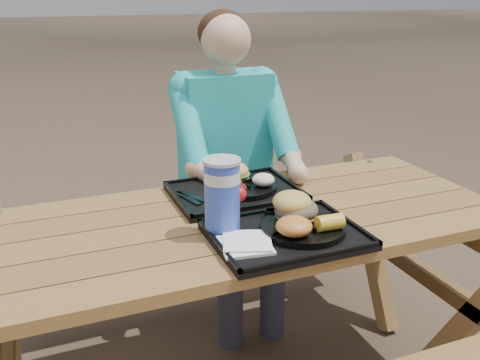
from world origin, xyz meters
name	(u,v)px	position (x,y,z in m)	size (l,w,h in m)	color
picnic_table	(240,312)	(0.00, 0.00, 0.38)	(1.80, 1.49, 0.75)	#999999
tray_near	(286,236)	(0.07, -0.21, 0.76)	(0.45, 0.35, 0.02)	black
tray_far	(235,194)	(0.05, 0.18, 0.76)	(0.45, 0.35, 0.02)	black
plate_near	(303,228)	(0.12, -0.22, 0.78)	(0.26, 0.26, 0.02)	black
plate_far	(242,186)	(0.08, 0.19, 0.78)	(0.26, 0.26, 0.02)	black
napkin_stack	(245,244)	(-0.08, -0.25, 0.78)	(0.14, 0.14, 0.02)	white
soda_cup	(222,197)	(-0.10, -0.11, 0.88)	(0.11, 0.11, 0.22)	blue
condiment_bbq	(271,213)	(0.08, -0.08, 0.78)	(0.04, 0.04, 0.03)	black
condiment_mustard	(281,210)	(0.12, -0.07, 0.78)	(0.04, 0.04, 0.03)	#FFAE1C
sandwich	(297,198)	(0.13, -0.16, 0.86)	(0.13, 0.13, 0.13)	gold
mac_cheese	(294,226)	(0.06, -0.26, 0.82)	(0.11, 0.11, 0.05)	orange
corn_cob	(330,222)	(0.18, -0.27, 0.81)	(0.08, 0.08, 0.05)	yellow
cutlery_far	(192,196)	(-0.11, 0.18, 0.77)	(0.03, 0.15, 0.01)	black
burger	(233,167)	(0.07, 0.24, 0.84)	(0.11, 0.11, 0.10)	#F8B557
baked_beans	(237,188)	(0.04, 0.12, 0.81)	(0.07, 0.07, 0.03)	#571B11
potato_salad	(263,180)	(0.15, 0.14, 0.81)	(0.08, 0.08, 0.05)	white
diner	(226,182)	(0.18, 0.62, 0.64)	(0.48, 0.84, 1.28)	teal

